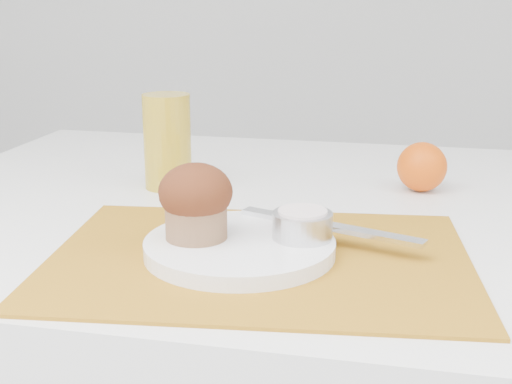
% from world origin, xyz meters
% --- Properties ---
extents(placemat, '(0.47, 0.37, 0.00)m').
position_xyz_m(placemat, '(-0.06, -0.16, 0.75)').
color(placemat, '#A76D17').
rests_on(placemat, table).
extents(plate, '(0.25, 0.25, 0.02)m').
position_xyz_m(plate, '(-0.08, -0.16, 0.76)').
color(plate, white).
rests_on(plate, placemat).
extents(ramekin, '(0.07, 0.07, 0.03)m').
position_xyz_m(ramekin, '(-0.02, -0.14, 0.78)').
color(ramekin, '#B8B8BD').
rests_on(ramekin, plate).
extents(cream, '(0.07, 0.07, 0.01)m').
position_xyz_m(cream, '(-0.02, -0.14, 0.80)').
color(cream, white).
rests_on(cream, ramekin).
extents(raspberry_near, '(0.02, 0.02, 0.02)m').
position_xyz_m(raspberry_near, '(-0.04, -0.11, 0.78)').
color(raspberry_near, '#5D021A').
rests_on(raspberry_near, plate).
extents(raspberry_far, '(0.02, 0.02, 0.02)m').
position_xyz_m(raspberry_far, '(-0.04, -0.11, 0.78)').
color(raspberry_far, '#620207').
rests_on(raspberry_far, plate).
extents(butter_knife, '(0.21, 0.09, 0.01)m').
position_xyz_m(butter_knife, '(0.01, -0.10, 0.77)').
color(butter_knife, silver).
rests_on(butter_knife, plate).
extents(orange, '(0.07, 0.07, 0.07)m').
position_xyz_m(orange, '(0.11, 0.15, 0.78)').
color(orange, '#E95508').
rests_on(orange, table).
extents(juice_glass, '(0.07, 0.07, 0.13)m').
position_xyz_m(juice_glass, '(-0.24, 0.09, 0.82)').
color(juice_glass, gold).
rests_on(juice_glass, table).
extents(muffin, '(0.08, 0.08, 0.08)m').
position_xyz_m(muffin, '(-0.13, -0.16, 0.81)').
color(muffin, '#8C6343').
rests_on(muffin, plate).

